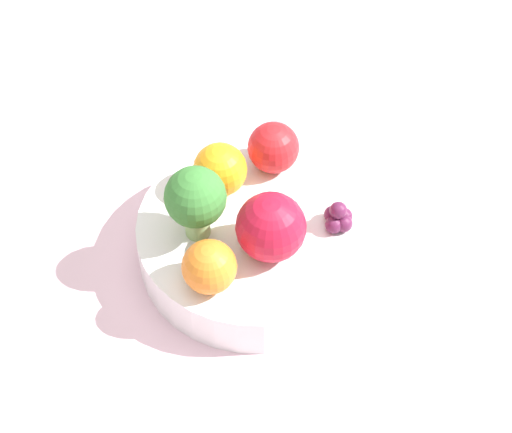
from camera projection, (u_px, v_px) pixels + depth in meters
The scene contains 9 objects.
ground_plane at pixel (256, 267), 0.79m from camera, with size 6.00×6.00×0.00m, color gray.
table_surface at pixel (256, 260), 0.78m from camera, with size 1.20×1.20×0.02m.
bowl at pixel (256, 239), 0.76m from camera, with size 0.21×0.21×0.04m.
broccoli at pixel (196, 199), 0.70m from camera, with size 0.05×0.05×0.07m.
apple_red at pixel (271, 227), 0.70m from camera, with size 0.06×0.06×0.06m.
apple_green at pixel (273, 147), 0.77m from camera, with size 0.05×0.05×0.05m.
orange_front at pixel (220, 170), 0.75m from camera, with size 0.05×0.05×0.05m.
orange_back at pixel (209, 267), 0.68m from camera, with size 0.05×0.05×0.05m.
grape_cluster at pixel (338, 218), 0.73m from camera, with size 0.03×0.03×0.03m.
Camera 1 is at (-0.35, -0.31, 0.64)m, focal length 60.00 mm.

